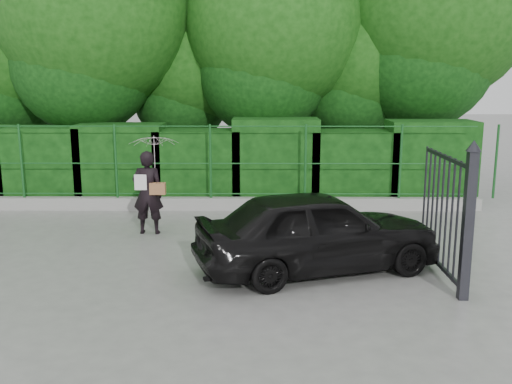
{
  "coord_description": "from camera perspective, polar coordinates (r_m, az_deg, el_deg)",
  "views": [
    {
      "loc": [
        1.61,
        -9.16,
        3.24
      ],
      "look_at": [
        1.53,
        1.3,
        1.1
      ],
      "focal_mm": 40.0,
      "sensor_mm": 36.0,
      "label": 1
    }
  ],
  "objects": [
    {
      "name": "ground",
      "position": [
        9.85,
        -9.08,
        -7.8
      ],
      "size": [
        80.0,
        80.0,
        0.0
      ],
      "primitive_type": "plane",
      "color": "gray"
    },
    {
      "name": "fence",
      "position": [
        13.88,
        -5.31,
        3.06
      ],
      "size": [
        14.13,
        0.06,
        1.8
      ],
      "color": "#18531F",
      "rests_on": "kerb"
    },
    {
      "name": "woman",
      "position": [
        11.91,
        -10.34,
        2.25
      ],
      "size": [
        0.99,
        1.01,
        2.06
      ],
      "color": "black",
      "rests_on": "ground"
    },
    {
      "name": "gate",
      "position": [
        9.18,
        19.45,
        -2.03
      ],
      "size": [
        0.22,
        2.33,
        2.36
      ],
      "color": "#222228",
      "rests_on": "ground"
    },
    {
      "name": "hedge",
      "position": [
        14.91,
        -5.53,
        2.86
      ],
      "size": [
        14.2,
        1.2,
        2.17
      ],
      "color": "black",
      "rests_on": "ground"
    },
    {
      "name": "trees",
      "position": [
        16.96,
        -1.19,
        16.23
      ],
      "size": [
        17.1,
        6.15,
        8.08
      ],
      "color": "black",
      "rests_on": "ground"
    },
    {
      "name": "kerb",
      "position": [
        14.1,
        -6.13,
        -1.16
      ],
      "size": [
        14.0,
        0.25,
        0.3
      ],
      "primitive_type": "cube",
      "color": "#9E9E99",
      "rests_on": "ground"
    },
    {
      "name": "car",
      "position": [
        9.6,
        6.19,
        -3.86
      ],
      "size": [
        4.41,
        2.86,
        1.4
      ],
      "primitive_type": "imported",
      "rotation": [
        0.0,
        0.0,
        1.89
      ],
      "color": "black",
      "rests_on": "ground"
    }
  ]
}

